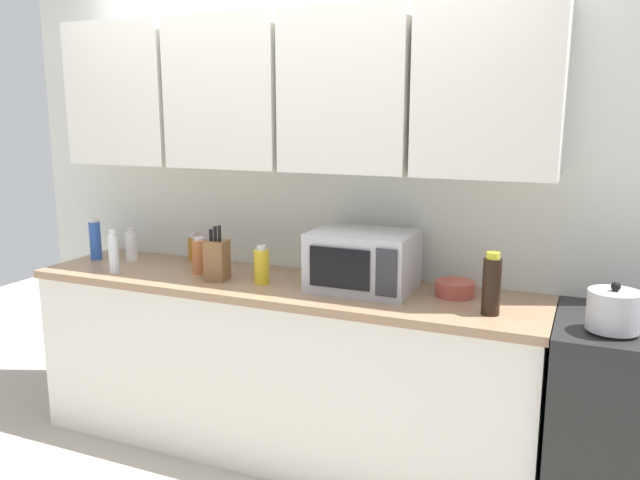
% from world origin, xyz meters
% --- Properties ---
extents(wall_back_with_cabinets, '(3.48, 0.38, 2.60)m').
position_xyz_m(wall_back_with_cabinets, '(0.00, -0.07, 1.58)').
color(wall_back_with_cabinets, silver).
rests_on(wall_back_with_cabinets, ground_plane).
extents(counter_run, '(2.61, 0.63, 0.90)m').
position_xyz_m(counter_run, '(0.00, -0.30, 0.45)').
color(counter_run, white).
rests_on(counter_run, ground_plane).
extents(kettle, '(0.20, 0.20, 0.19)m').
position_xyz_m(kettle, '(1.52, -0.46, 0.99)').
color(kettle, '#B2B2B7').
rests_on(kettle, stove_range).
extents(microwave, '(0.48, 0.37, 0.28)m').
position_xyz_m(microwave, '(0.43, -0.26, 1.04)').
color(microwave, '#B7B7BC').
rests_on(microwave, counter_run).
extents(knife_block, '(0.12, 0.14, 0.28)m').
position_xyz_m(knife_block, '(-0.30, -0.39, 1.00)').
color(knife_block, brown).
rests_on(knife_block, counter_run).
extents(bottle_white_jar, '(0.07, 0.07, 0.19)m').
position_xyz_m(bottle_white_jar, '(-0.97, -0.21, 0.99)').
color(bottle_white_jar, white).
rests_on(bottle_white_jar, counter_run).
extents(bottle_soy_dark, '(0.08, 0.08, 0.27)m').
position_xyz_m(bottle_soy_dark, '(1.05, -0.41, 1.03)').
color(bottle_soy_dark, black).
rests_on(bottle_soy_dark, counter_run).
extents(bottle_yellow_mustard, '(0.07, 0.07, 0.19)m').
position_xyz_m(bottle_yellow_mustard, '(-0.06, -0.36, 0.99)').
color(bottle_yellow_mustard, gold).
rests_on(bottle_yellow_mustard, counter_run).
extents(bottle_spice_jar, '(0.08, 0.08, 0.19)m').
position_xyz_m(bottle_spice_jar, '(-0.45, -0.31, 0.99)').
color(bottle_spice_jar, '#BC6638').
rests_on(bottle_spice_jar, counter_run).
extents(bottle_blue_cleaner, '(0.06, 0.06, 0.24)m').
position_xyz_m(bottle_blue_cleaner, '(-1.18, -0.27, 1.01)').
color(bottle_blue_cleaner, '#2D56B7').
rests_on(bottle_blue_cleaner, counter_run).
extents(bottle_amber_vinegar, '(0.06, 0.06, 0.16)m').
position_xyz_m(bottle_amber_vinegar, '(-0.65, -0.08, 0.97)').
color(bottle_amber_vinegar, '#AD701E').
rests_on(bottle_amber_vinegar, counter_run).
extents(bottle_clear_tall, '(0.05, 0.05, 0.23)m').
position_xyz_m(bottle_clear_tall, '(-0.86, -0.49, 1.01)').
color(bottle_clear_tall, silver).
rests_on(bottle_clear_tall, counter_run).
extents(bowl_ceramic_small, '(0.18, 0.18, 0.07)m').
position_xyz_m(bowl_ceramic_small, '(0.86, -0.20, 0.94)').
color(bowl_ceramic_small, '#B24C3D').
rests_on(bowl_ceramic_small, counter_run).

